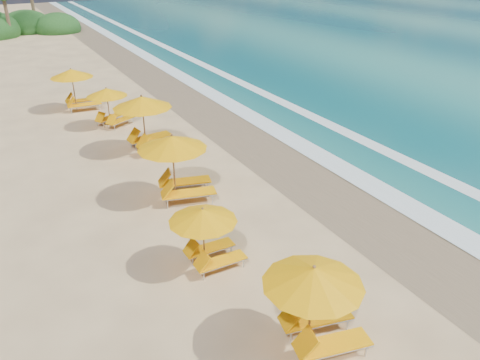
% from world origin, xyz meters
% --- Properties ---
extents(ground, '(160.00, 160.00, 0.00)m').
position_xyz_m(ground, '(0.00, 0.00, 0.00)').
color(ground, '#D7B77E').
rests_on(ground, ground).
extents(wet_sand, '(4.00, 160.00, 0.01)m').
position_xyz_m(wet_sand, '(4.00, 0.00, 0.01)').
color(wet_sand, '#866E50').
rests_on(wet_sand, ground).
extents(surf_foam, '(4.00, 160.00, 0.01)m').
position_xyz_m(surf_foam, '(6.70, 0.00, 0.03)').
color(surf_foam, white).
rests_on(surf_foam, ground).
extents(station_2, '(2.80, 2.69, 2.32)m').
position_xyz_m(station_2, '(-1.45, -6.45, 1.30)').
color(station_2, olive).
rests_on(station_2, ground).
extents(station_3, '(2.14, 1.98, 1.99)m').
position_xyz_m(station_3, '(-2.34, -2.44, 1.12)').
color(station_3, olive).
rests_on(station_3, ground).
extents(station_4, '(3.15, 3.04, 2.55)m').
position_xyz_m(station_4, '(-1.50, 1.91, 1.43)').
color(station_4, olive).
rests_on(station_4, ground).
extents(station_5, '(3.10, 2.93, 2.67)m').
position_xyz_m(station_5, '(-1.02, 6.92, 1.50)').
color(station_5, olive).
rests_on(station_5, ground).
extents(station_6, '(2.84, 2.84, 2.12)m').
position_xyz_m(station_6, '(-1.69, 11.08, 1.19)').
color(station_6, olive).
rests_on(station_6, ground).
extents(station_7, '(2.71, 2.53, 2.42)m').
position_xyz_m(station_7, '(-2.63, 14.87, 1.36)').
color(station_7, olive).
rests_on(station_7, ground).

